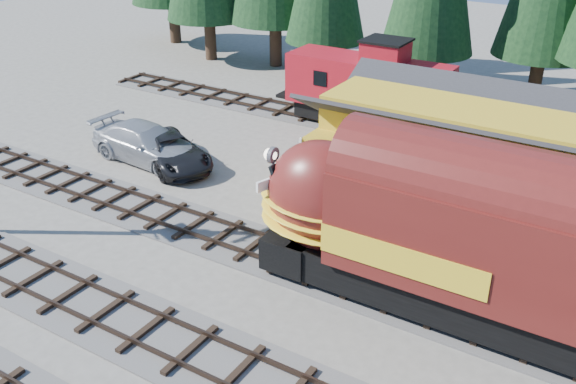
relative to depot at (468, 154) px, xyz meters
The scene contains 7 objects.
ground 10.91m from the depot, 89.99° to the right, with size 120.00×120.00×0.00m, color #6B665B.
track_spur 12.83m from the depot, 143.13° to the left, with size 32.00×3.20×0.33m.
depot is the anchor object (origin of this frame).
locomotive 7.21m from the depot, 64.44° to the right, with size 17.42×3.46×4.74m.
caboose 10.91m from the depot, 136.48° to the left, with size 9.13×2.65×4.75m.
pickup_truck_a 14.23m from the depot, behind, with size 2.55×5.54×1.54m, color black.
pickup_truck_b 15.60m from the depot, behind, with size 2.59×6.37×1.85m, color #A8ABAF.
Camera 1 is at (6.33, -13.36, 13.13)m, focal length 40.00 mm.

